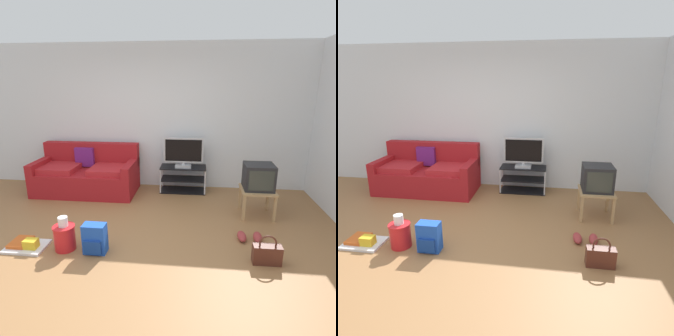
{
  "view_description": "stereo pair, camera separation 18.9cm",
  "coord_description": "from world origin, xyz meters",
  "views": [
    {
      "loc": [
        0.94,
        -2.97,
        1.96
      ],
      "look_at": [
        0.5,
        1.22,
        0.71
      ],
      "focal_mm": 30.35,
      "sensor_mm": 36.0,
      "label": 1
    },
    {
      "loc": [
        1.13,
        -2.95,
        1.96
      ],
      "look_at": [
        0.5,
        1.22,
        0.71
      ],
      "focal_mm": 30.35,
      "sensor_mm": 36.0,
      "label": 2
    }
  ],
  "objects": [
    {
      "name": "side_table",
      "position": [
        1.88,
        1.21,
        0.36
      ],
      "size": [
        0.5,
        0.5,
        0.43
      ],
      "color": "tan",
      "rests_on": "ground_plane"
    },
    {
      "name": "floor_tray",
      "position": [
        -1.15,
        -0.06,
        0.04
      ],
      "size": [
        0.49,
        0.35,
        0.14
      ],
      "color": "silver",
      "rests_on": "ground_plane"
    },
    {
      "name": "sneakers_pair",
      "position": [
        1.66,
        0.43,
        0.04
      ],
      "size": [
        0.33,
        0.26,
        0.09
      ],
      "color": "#993333",
      "rests_on": "ground_plane"
    },
    {
      "name": "backpack",
      "position": [
        -0.25,
        -0.06,
        0.18
      ],
      "size": [
        0.27,
        0.23,
        0.37
      ],
      "rotation": [
        0.0,
        0.0,
        -0.31
      ],
      "color": "blue",
      "rests_on": "ground_plane"
    },
    {
      "name": "couch",
      "position": [
        -1.11,
        1.93,
        0.33
      ],
      "size": [
        1.85,
        0.9,
        0.88
      ],
      "color": "maroon",
      "rests_on": "ground_plane"
    },
    {
      "name": "crt_tv",
      "position": [
        1.88,
        1.23,
        0.62
      ],
      "size": [
        0.44,
        0.41,
        0.39
      ],
      "color": "#232326",
      "rests_on": "side_table"
    },
    {
      "name": "ground_plane",
      "position": [
        0.0,
        0.0,
        -0.01
      ],
      "size": [
        9.0,
        9.8,
        0.02
      ],
      "primitive_type": "cube",
      "color": "olive"
    },
    {
      "name": "wall_back",
      "position": [
        0.0,
        2.45,
        1.35
      ],
      "size": [
        9.0,
        0.1,
        2.7
      ],
      "primitive_type": "cube",
      "color": "silver",
      "rests_on": "ground_plane"
    },
    {
      "name": "flat_tv",
      "position": [
        0.69,
        2.11,
        0.75
      ],
      "size": [
        0.73,
        0.22,
        0.55
      ],
      "color": "#B2B2B7",
      "rests_on": "tv_stand"
    },
    {
      "name": "cleaning_bucket",
      "position": [
        -0.65,
        -0.03,
        0.18
      ],
      "size": [
        0.27,
        0.27,
        0.43
      ],
      "color": "red",
      "rests_on": "ground_plane"
    },
    {
      "name": "handbag",
      "position": [
        1.76,
        -0.07,
        0.12
      ],
      "size": [
        0.32,
        0.13,
        0.35
      ],
      "rotation": [
        0.0,
        0.0,
        0.37
      ],
      "color": "#4C2319",
      "rests_on": "ground_plane"
    },
    {
      "name": "tv_stand",
      "position": [
        0.69,
        2.13,
        0.24
      ],
      "size": [
        0.85,
        0.41,
        0.48
      ],
      "color": "black",
      "rests_on": "ground_plane"
    }
  ]
}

